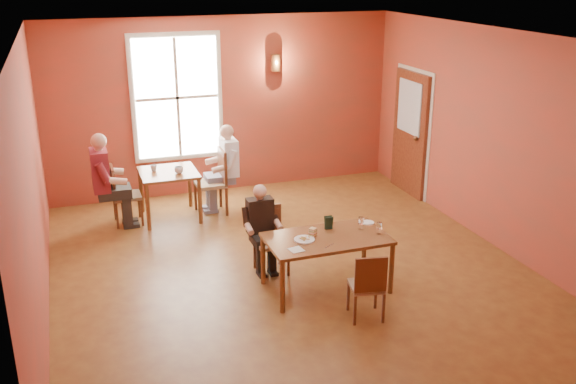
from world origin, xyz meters
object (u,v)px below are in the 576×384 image
object	(u,v)px
second_table	(170,195)
diner_maroon	(123,179)
diner_main	(272,234)
chair_diner_maroon	(127,195)
chair_diner_white	(210,182)
chair_diner_main	(271,241)
main_table	(326,263)
diner_white	(212,172)
chair_empty	(366,284)

from	to	relation	value
second_table	diner_maroon	xyz separation A→B (m)	(-0.68, 0.00, 0.33)
diner_main	chair_diner_maroon	bearing A→B (deg)	-56.36
second_table	chair_diner_maroon	xyz separation A→B (m)	(-0.65, 0.00, 0.08)
chair_diner_white	chair_diner_maroon	world-z (taller)	chair_diner_white
diner_main	chair_diner_maroon	size ratio (longest dim) A/B	1.19
chair_diner_main	diner_maroon	xyz separation A→B (m)	(-1.59, 2.32, 0.28)
chair_diner_white	chair_diner_maroon	xyz separation A→B (m)	(-1.30, 0.00, -0.05)
main_table	chair_diner_maroon	distance (m)	3.62
diner_white	diner_maroon	size ratio (longest dim) A/B	0.95
chair_diner_main	chair_diner_maroon	size ratio (longest dim) A/B	0.93
chair_diner_maroon	diner_main	bearing A→B (deg)	33.64
chair_diner_maroon	diner_maroon	xyz separation A→B (m)	(-0.03, 0.00, 0.25)
chair_diner_white	chair_diner_maroon	size ratio (longest dim) A/B	1.12
main_table	chair_diner_maroon	xyz separation A→B (m)	(-2.06, 2.97, 0.12)
chair_diner_main	diner_white	xyz separation A→B (m)	(-0.23, 2.32, 0.24)
diner_white	chair_empty	bearing A→B (deg)	-166.52
chair_diner_main	second_table	size ratio (longest dim) A/B	1.00
main_table	chair_diner_maroon	world-z (taller)	chair_diner_maroon
chair_diner_main	chair_diner_maroon	bearing A→B (deg)	-56.02
diner_main	chair_empty	world-z (taller)	diner_main
chair_empty	diner_white	size ratio (longest dim) A/B	0.60
diner_maroon	second_table	bearing A→B (deg)	90.00
main_table	chair_diner_main	xyz separation A→B (m)	(-0.50, 0.65, 0.09)
main_table	diner_maroon	xyz separation A→B (m)	(-2.09, 2.97, 0.37)
diner_white	diner_maroon	bearing A→B (deg)	90.00
chair_empty	second_table	bearing A→B (deg)	124.08
chair_diner_maroon	diner_maroon	distance (m)	0.25
diner_white	diner_main	bearing A→B (deg)	-174.31
second_table	chair_diner_white	distance (m)	0.66
main_table	chair_diner_white	size ratio (longest dim) A/B	1.42
chair_diner_white	diner_maroon	size ratio (longest dim) A/B	0.73
main_table	second_table	size ratio (longest dim) A/B	1.70
second_table	chair_diner_white	bearing A→B (deg)	0.00
diner_main	chair_diner_maroon	distance (m)	2.82
chair_diner_white	diner_maroon	xyz separation A→B (m)	(-1.33, 0.00, 0.20)
chair_diner_main	diner_maroon	bearing A→B (deg)	-55.52
chair_diner_maroon	chair_diner_main	bearing A→B (deg)	33.98
chair_diner_white	second_table	bearing A→B (deg)	90.00
chair_diner_main	chair_diner_white	xyz separation A→B (m)	(-0.26, 2.32, 0.09)
second_table	diner_white	world-z (taller)	diner_white
chair_diner_white	diner_white	size ratio (longest dim) A/B	0.77
main_table	diner_white	bearing A→B (deg)	103.88
chair_diner_main	chair_empty	xyz separation A→B (m)	(0.66, -1.42, -0.03)
main_table	second_table	xyz separation A→B (m)	(-1.41, 2.97, 0.04)
chair_diner_main	diner_main	xyz separation A→B (m)	(0.00, -0.03, 0.12)
chair_diner_maroon	chair_diner_white	bearing A→B (deg)	90.00
main_table	chair_diner_main	size ratio (longest dim) A/B	1.69
diner_white	second_table	bearing A→B (deg)	90.00
second_table	diner_maroon	size ratio (longest dim) A/B	0.61
chair_diner_main	diner_white	bearing A→B (deg)	-84.24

